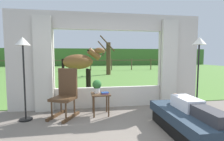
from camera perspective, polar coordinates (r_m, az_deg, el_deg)
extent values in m
cube|color=beige|center=(4.86, -25.30, 2.77)|extent=(1.15, 0.12, 2.55)
cube|color=beige|center=(5.41, 20.82, 3.10)|extent=(1.15, 0.12, 2.55)
cube|color=beige|center=(4.86, -0.91, -8.67)|extent=(2.90, 0.12, 0.55)
cube|color=beige|center=(4.81, -0.94, 15.79)|extent=(2.90, 0.12, 0.45)
cube|color=beige|center=(4.64, -21.75, 1.88)|extent=(0.44, 0.10, 2.40)
cube|color=beige|center=(5.13, 18.35, 2.24)|extent=(0.44, 0.10, 2.40)
cube|color=#568438|center=(15.65, -6.89, -0.25)|extent=(36.00, 21.68, 0.02)
cube|color=#416E2E|center=(25.42, -7.94, 4.42)|extent=(36.00, 2.00, 2.40)
cube|color=black|center=(3.59, 24.56, -16.77)|extent=(0.84, 1.57, 0.24)
cube|color=#233342|center=(3.51, 24.69, -13.58)|extent=(0.92, 1.71, 0.18)
cube|color=silver|center=(3.58, 23.44, -9.87)|extent=(0.35, 0.60, 0.22)
cube|color=#333338|center=(3.12, 29.57, -12.68)|extent=(0.29, 0.68, 0.18)
sphere|color=tan|center=(3.90, 20.30, -8.55)|extent=(0.20, 0.20, 0.20)
cube|color=#4C331E|center=(4.14, -15.84, -8.95)|extent=(0.65, 0.65, 0.06)
cube|color=#4C331E|center=(4.24, -14.39, -3.88)|extent=(0.46, 0.27, 0.68)
cube|color=#4C331E|center=(4.36, -17.97, -13.89)|extent=(0.36, 0.63, 0.06)
cube|color=#4C331E|center=(4.15, -13.31, -14.75)|extent=(0.36, 0.63, 0.06)
cylinder|color=#4C331E|center=(4.15, -19.29, -11.93)|extent=(0.04, 0.04, 0.38)
cylinder|color=#4C331E|center=(3.95, -15.00, -12.68)|extent=(0.04, 0.04, 0.38)
cylinder|color=#4C331E|center=(4.43, -16.46, -10.78)|extent=(0.04, 0.04, 0.38)
cylinder|color=#4C331E|center=(4.24, -12.34, -11.38)|extent=(0.04, 0.04, 0.38)
cube|color=#4C331E|center=(4.16, -3.79, -7.76)|extent=(0.44, 0.44, 0.03)
cylinder|color=#4C331E|center=(4.05, -5.97, -11.93)|extent=(0.04, 0.04, 0.49)
cylinder|color=#4C331E|center=(4.09, -1.11, -11.76)|extent=(0.04, 0.04, 0.49)
cylinder|color=#4C331E|center=(4.38, -6.25, -10.65)|extent=(0.04, 0.04, 0.49)
cylinder|color=#4C331E|center=(4.41, -1.76, -10.51)|extent=(0.04, 0.04, 0.49)
cylinder|color=silver|center=(4.20, -4.98, -6.61)|extent=(0.14, 0.14, 0.12)
sphere|color=#2D6B2D|center=(4.17, -4.99, -4.59)|extent=(0.22, 0.22, 0.22)
cube|color=#59336B|center=(4.10, -2.41, -7.57)|extent=(0.16, 0.14, 0.02)
cube|color=#23478C|center=(4.10, -2.39, -7.27)|extent=(0.19, 0.15, 0.02)
cylinder|color=black|center=(4.39, -26.51, -14.23)|extent=(0.28, 0.28, 0.03)
cylinder|color=black|center=(4.21, -26.94, -3.82)|extent=(0.04, 0.04, 1.64)
cone|color=white|center=(4.17, -27.43, 8.60)|extent=(0.32, 0.32, 0.18)
cylinder|color=black|center=(4.83, 26.05, -12.47)|extent=(0.28, 0.28, 0.03)
cylinder|color=black|center=(4.66, 26.44, -2.74)|extent=(0.04, 0.04, 1.68)
cone|color=white|center=(4.63, 26.88, 8.73)|extent=(0.32, 0.32, 0.18)
ellipsoid|color=brown|center=(7.12, -11.12, 2.85)|extent=(1.34, 0.86, 0.60)
cylinder|color=brown|center=(7.30, -5.95, 5.42)|extent=(0.65, 0.41, 0.53)
ellipsoid|color=brown|center=(7.38, -4.18, 6.58)|extent=(0.52, 0.32, 0.24)
cube|color=black|center=(7.28, -6.55, 5.63)|extent=(0.43, 0.19, 0.32)
cylinder|color=black|center=(7.01, -15.88, 1.49)|extent=(0.12, 0.12, 0.55)
cylinder|color=black|center=(7.44, -8.17, -2.63)|extent=(0.11, 0.11, 0.85)
cylinder|color=black|center=(7.14, -7.44, -2.94)|extent=(0.11, 0.11, 0.85)
cylinder|color=black|center=(7.25, -14.56, -2.93)|extent=(0.11, 0.11, 0.85)
cylinder|color=black|center=(6.94, -14.10, -3.27)|extent=(0.11, 0.11, 0.85)
cylinder|color=#4C3823|center=(12.69, -1.19, 3.96)|extent=(0.32, 0.32, 2.36)
cylinder|color=#47331E|center=(12.48, -3.31, 8.17)|extent=(0.52, 1.29, 0.78)
cylinder|color=#47331E|center=(12.21, -1.53, 8.93)|extent=(1.05, 0.38, 1.15)
cylinder|color=#47331E|center=(12.79, -2.61, 5.98)|extent=(0.46, 0.83, 0.50)
cylinder|color=brown|center=(17.26, -27.37, 1.58)|extent=(0.10, 0.10, 1.10)
cylinder|color=brown|center=(16.76, -20.84, 1.73)|extent=(0.10, 0.10, 1.10)
cylinder|color=brown|center=(16.48, -14.01, 1.86)|extent=(0.10, 0.10, 1.10)
cylinder|color=brown|center=(16.45, -7.04, 1.96)|extent=(0.10, 0.10, 1.10)
cylinder|color=brown|center=(16.65, -0.15, 2.03)|extent=(0.10, 0.10, 1.10)
cylinder|color=brown|center=(17.09, 6.49, 2.08)|extent=(0.10, 0.10, 1.10)
cylinder|color=brown|center=(17.75, 12.71, 2.09)|extent=(0.10, 0.10, 1.10)
cylinder|color=brown|center=(18.59, 18.43, 2.08)|extent=(0.10, 0.10, 1.10)
cube|color=brown|center=(16.43, -7.06, 3.35)|extent=(16.00, 0.06, 0.08)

